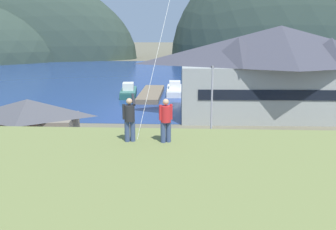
# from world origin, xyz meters

# --- Properties ---
(ground_plane) EXTENTS (600.00, 600.00, 0.00)m
(ground_plane) POSITION_xyz_m (0.00, 0.00, 0.00)
(ground_plane) COLOR #66604C
(parking_lot_pad) EXTENTS (40.00, 20.00, 0.10)m
(parking_lot_pad) POSITION_xyz_m (0.00, 5.00, 0.05)
(parking_lot_pad) COLOR slate
(parking_lot_pad) RESTS_ON ground
(bay_water) EXTENTS (360.00, 84.00, 0.03)m
(bay_water) POSITION_xyz_m (0.00, 60.00, 0.01)
(bay_water) COLOR navy
(bay_water) RESTS_ON ground
(far_hill_center_saddle) EXTENTS (96.34, 74.31, 81.95)m
(far_hill_center_saddle) POSITION_xyz_m (44.49, 116.43, 0.00)
(far_hill_center_saddle) COLOR #2D3D33
(far_hill_center_saddle) RESTS_ON ground
(harbor_lodge) EXTENTS (24.11, 11.27, 10.52)m
(harbor_lodge) POSITION_xyz_m (12.65, 22.58, 5.61)
(harbor_lodge) COLOR #999E99
(harbor_lodge) RESTS_ON ground
(storage_shed_near_lot) EXTENTS (7.98, 5.14, 4.82)m
(storage_shed_near_lot) POSITION_xyz_m (-10.27, 6.46, 2.50)
(storage_shed_near_lot) COLOR #756B5B
(storage_shed_near_lot) RESTS_ON ground
(wharf_dock) EXTENTS (3.20, 14.00, 0.70)m
(wharf_dock) POSITION_xyz_m (-3.53, 35.59, 0.35)
(wharf_dock) COLOR #70604C
(wharf_dock) RESTS_ON ground
(moored_boat_wharfside) EXTENTS (3.09, 7.51, 2.16)m
(moored_boat_wharfside) POSITION_xyz_m (-7.03, 35.31, 0.72)
(moored_boat_wharfside) COLOR #23564C
(moored_boat_wharfside) RESTS_ON ground
(moored_boat_outer_mooring) EXTENTS (2.78, 7.95, 2.16)m
(moored_boat_outer_mooring) POSITION_xyz_m (0.10, 37.51, 0.72)
(moored_boat_outer_mooring) COLOR silver
(moored_boat_outer_mooring) RESTS_ON ground
(parked_car_corner_spot) EXTENTS (4.35, 2.36, 1.82)m
(parked_car_corner_spot) POSITION_xyz_m (0.94, 7.51, 1.06)
(parked_car_corner_spot) COLOR navy
(parked_car_corner_spot) RESTS_ON parking_lot_pad
(parked_car_back_row_left) EXTENTS (4.28, 2.22, 1.82)m
(parked_car_back_row_left) POSITION_xyz_m (10.88, 7.27, 1.06)
(parked_car_back_row_left) COLOR #9EA3A8
(parked_car_back_row_left) RESTS_ON parking_lot_pad
(parked_car_front_row_end) EXTENTS (4.23, 2.11, 1.82)m
(parked_car_front_row_end) POSITION_xyz_m (8.45, -0.40, 1.06)
(parked_car_front_row_end) COLOR #B28923
(parked_car_front_row_end) RESTS_ON parking_lot_pad
(parked_car_mid_row_far) EXTENTS (4.35, 2.36, 1.82)m
(parked_car_mid_row_far) POSITION_xyz_m (-2.81, 0.99, 1.06)
(parked_car_mid_row_far) COLOR navy
(parked_car_mid_row_far) RESTS_ON parking_lot_pad
(parked_car_back_row_right) EXTENTS (4.33, 2.31, 1.82)m
(parked_car_back_row_right) POSITION_xyz_m (6.00, 7.00, 1.06)
(parked_car_back_row_right) COLOR #B28923
(parked_car_back_row_right) RESTS_ON parking_lot_pad
(parking_light_pole) EXTENTS (0.24, 0.78, 6.95)m
(parking_light_pole) POSITION_xyz_m (4.14, 10.56, 4.11)
(parking_light_pole) COLOR #ADADB2
(parking_light_pole) RESTS_ON parking_lot_pad
(person_kite_flyer) EXTENTS (0.52, 0.70, 1.86)m
(person_kite_flyer) POSITION_xyz_m (-0.27, -6.77, 6.62)
(person_kite_flyer) COLOR #384770
(person_kite_flyer) RESTS_ON grassy_hill_foreground
(person_companion) EXTENTS (0.52, 0.40, 1.74)m
(person_companion) POSITION_xyz_m (1.15, -6.82, 6.61)
(person_companion) COLOR #384770
(person_companion) RESTS_ON grassy_hill_foreground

